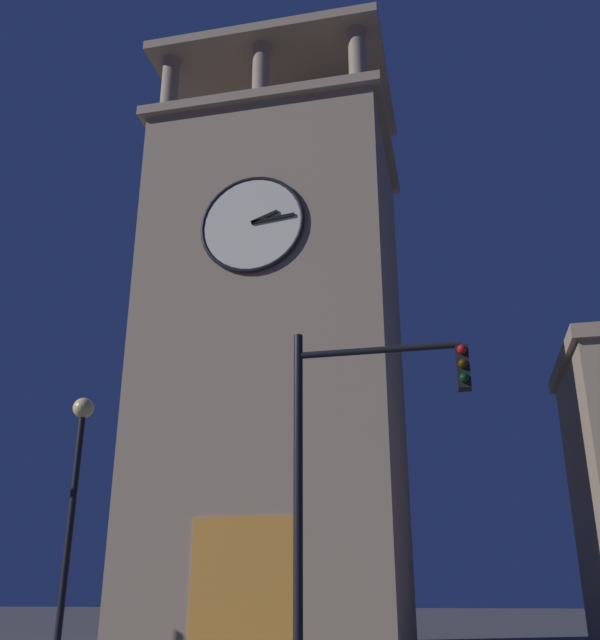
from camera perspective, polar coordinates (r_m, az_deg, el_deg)
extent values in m
cube|color=gray|center=(27.00, -1.83, -4.28)|extent=(8.91, 7.47, 19.23)
cube|color=gray|center=(31.30, -1.62, 13.18)|extent=(9.51, 8.07, 0.40)
cylinder|color=gray|center=(29.27, 4.63, 20.06)|extent=(0.70, 0.70, 2.81)
cylinder|color=gray|center=(29.86, -3.13, 19.04)|extent=(0.70, 0.70, 2.81)
cylinder|color=gray|center=(30.93, -10.37, 17.77)|extent=(0.70, 0.70, 2.81)
cylinder|color=gray|center=(34.21, 6.17, 13.23)|extent=(0.70, 0.70, 2.81)
cylinder|color=gray|center=(34.72, -0.31, 12.52)|extent=(0.70, 0.70, 2.81)
cylinder|color=gray|center=(35.64, -6.49, 11.70)|extent=(0.70, 0.70, 2.81)
cube|color=gray|center=(33.21, -1.56, 17.76)|extent=(9.51, 8.07, 0.40)
cylinder|color=black|center=(34.34, -1.53, 20.02)|extent=(0.12, 0.12, 3.09)
cylinder|color=silver|center=(25.31, -3.85, 7.66)|extent=(3.65, 0.12, 3.65)
torus|color=black|center=(25.29, -3.87, 7.68)|extent=(3.81, 0.16, 3.81)
cube|color=black|center=(25.19, -2.87, 8.23)|extent=(0.98, 0.06, 0.46)
cube|color=black|center=(25.08, -2.21, 8.11)|extent=(1.55, 0.06, 0.27)
cube|color=orange|center=(22.28, -4.57, -20.53)|extent=(3.20, 0.24, 4.00)
cylinder|color=black|center=(12.22, -0.15, -14.97)|extent=(0.16, 0.16, 6.17)
cylinder|color=black|center=(12.57, 6.24, -2.42)|extent=(2.86, 0.12, 0.12)
cube|color=black|center=(12.38, 12.92, -3.77)|extent=(0.22, 0.30, 0.75)
sphere|color=red|center=(12.30, 12.81, -2.30)|extent=(0.16, 0.16, 0.16)
sphere|color=#392705|center=(12.22, 12.90, -3.41)|extent=(0.16, 0.16, 0.16)
sphere|color=#063316|center=(12.15, 13.00, -4.53)|extent=(0.16, 0.16, 0.16)
cylinder|color=black|center=(15.54, -18.09, -16.99)|extent=(0.14, 0.14, 5.27)
sphere|color=#F9DB8C|center=(15.96, -16.93, -6.75)|extent=(0.44, 0.44, 0.44)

